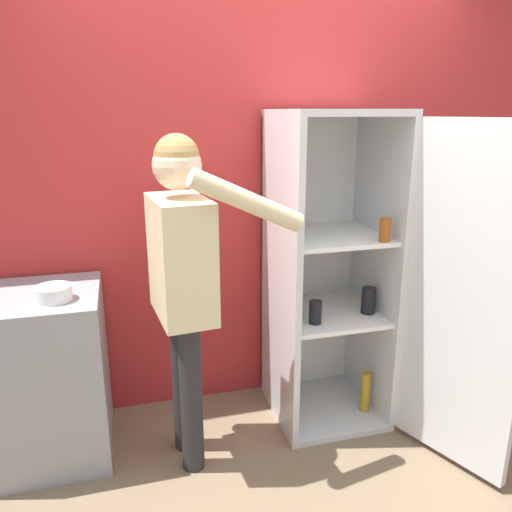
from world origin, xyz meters
TOP-DOWN VIEW (x-y plane):
  - ground_plane at (0.00, 0.00)m, footprint 12.00×12.00m
  - wall_back at (0.00, 0.98)m, footprint 7.00×0.06m
  - refrigerator at (0.42, 0.53)m, footprint 0.89×1.21m
  - person at (-0.53, 0.39)m, footprint 0.68×0.57m
  - counter at (-1.23, 0.63)m, footprint 0.60×0.60m
  - bowl at (-1.13, 0.52)m, footprint 0.17×0.17m

SIDE VIEW (x-z plane):
  - ground_plane at x=0.00m, z-range 0.00..0.00m
  - counter at x=-1.23m, z-range 0.00..0.90m
  - refrigerator at x=0.42m, z-range -0.01..1.76m
  - bowl at x=-1.13m, z-range 0.90..0.97m
  - person at x=-0.53m, z-range 0.22..1.89m
  - wall_back at x=0.00m, z-range 0.00..2.55m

